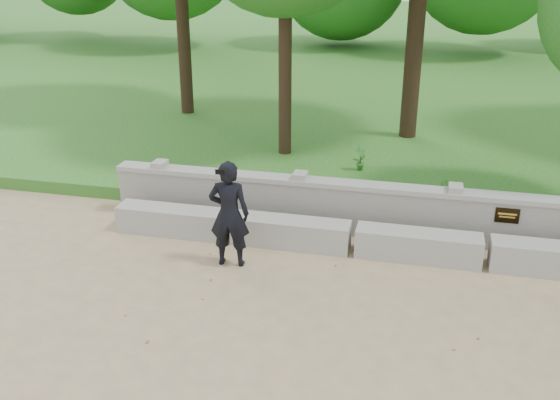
% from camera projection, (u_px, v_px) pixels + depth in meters
% --- Properties ---
extents(ground, '(80.00, 80.00, 0.00)m').
position_uv_depth(ground, '(494.00, 337.00, 7.70)').
color(ground, tan).
rests_on(ground, ground).
extents(lawn, '(40.00, 22.00, 0.25)m').
position_uv_depth(lawn, '(461.00, 89.00, 20.24)').
color(lawn, '#285E1F').
rests_on(lawn, ground).
extents(concrete_bench, '(11.90, 0.45, 0.45)m').
position_uv_depth(concrete_bench, '(486.00, 253.00, 9.32)').
color(concrete_bench, '#A7A49D').
rests_on(concrete_bench, ground).
extents(parapet_wall, '(12.50, 0.35, 0.90)m').
position_uv_depth(parapet_wall, '(485.00, 219.00, 9.86)').
color(parapet_wall, '#9D9B94').
rests_on(parapet_wall, ground).
extents(man_main, '(0.64, 0.57, 1.65)m').
position_uv_depth(man_main, '(229.00, 214.00, 9.17)').
color(man_main, black).
rests_on(man_main, ground).
extents(shrub_a, '(0.32, 0.32, 0.52)m').
position_uv_depth(shrub_a, '(360.00, 158.00, 12.55)').
color(shrub_a, '#337126').
rests_on(shrub_a, lawn).
extents(shrub_b, '(0.34, 0.38, 0.56)m').
position_uv_depth(shrub_b, '(444.00, 196.00, 10.60)').
color(shrub_b, '#337126').
rests_on(shrub_b, lawn).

